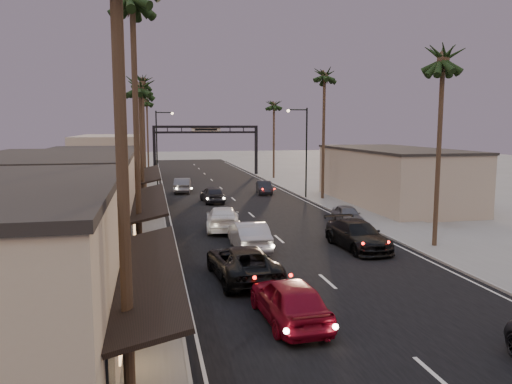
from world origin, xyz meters
name	(u,v)px	position (x,y,z in m)	size (l,w,h in m)	color
ground	(245,209)	(0.00, 40.00, 0.00)	(200.00, 200.00, 0.00)	slate
road	(235,201)	(0.00, 45.00, 0.00)	(14.00, 120.00, 0.02)	black
sidewalk_left	(137,193)	(-9.50, 52.00, 0.06)	(5.00, 92.00, 0.12)	slate
sidewalk_right	(306,189)	(9.50, 52.00, 0.06)	(5.00, 92.00, 0.12)	slate
storefront_mid	(58,209)	(-13.00, 26.00, 2.75)	(8.00, 14.00, 5.50)	gray
storefront_far	(91,182)	(-13.00, 42.00, 2.50)	(8.00, 16.00, 5.00)	#C0B193
storefront_dist	(111,159)	(-13.00, 65.00, 3.00)	(8.00, 20.00, 6.00)	gray
building_right	(393,177)	(14.00, 40.00, 2.50)	(8.00, 18.00, 5.00)	gray
arch	(206,138)	(0.00, 70.00, 5.53)	(15.20, 0.40, 7.27)	black
streetlight_right	(304,145)	(6.92, 45.00, 5.33)	(2.13, 0.30, 9.00)	black
streetlight_left	(159,142)	(-6.92, 58.00, 5.33)	(2.13, 0.30, 9.00)	black
palm_lc	(140,82)	(-8.60, 36.00, 10.47)	(3.20, 3.20, 12.20)	#38281C
palm_ld	(142,78)	(-8.60, 55.00, 12.42)	(3.20, 3.20, 14.20)	#38281C
palm_ra	(444,52)	(8.60, 24.00, 11.44)	(3.20, 3.20, 13.20)	#38281C
palm_rb	(325,71)	(8.60, 44.00, 12.42)	(3.20, 3.20, 14.20)	#38281C
palm_rc	(274,102)	(8.60, 64.00, 10.47)	(3.20, 3.20, 12.20)	#38281C
palm_far	(147,98)	(-8.30, 78.00, 11.44)	(3.20, 3.20, 13.20)	#38281C
oncoming_red	(289,300)	(-3.08, 14.72, 0.86)	(2.02, 5.02, 1.71)	maroon
oncoming_pickup	(243,262)	(-3.83, 20.22, 0.82)	(2.70, 5.87, 1.63)	black
oncoming_silver	(249,236)	(-2.43, 25.72, 0.85)	(1.80, 5.16, 1.70)	#9A999E
oncoming_white	(223,218)	(-3.12, 31.71, 0.81)	(2.27, 5.59, 1.62)	silver
oncoming_dgrey	(212,194)	(-2.30, 44.34, 0.78)	(1.85, 4.59, 1.56)	black
oncoming_grey_far	(183,185)	(-4.62, 52.19, 0.80)	(1.68, 4.83, 1.59)	#525357
curbside_black	(358,235)	(3.92, 24.64, 0.82)	(2.30, 5.66, 1.64)	black
curbside_grey	(347,215)	(6.20, 31.74, 0.69)	(1.64, 4.08, 1.39)	#4E4E53
curbside_far	(264,188)	(3.85, 49.18, 0.68)	(1.45, 4.15, 1.37)	black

